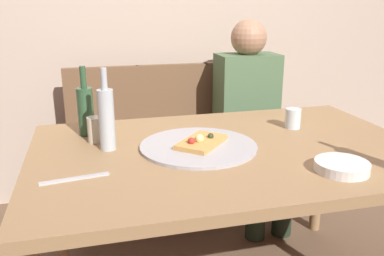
# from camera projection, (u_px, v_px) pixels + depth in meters

# --- Properties ---
(dining_table) EXTENTS (1.52, 0.99, 0.72)m
(dining_table) POSITION_uv_depth(u_px,v_px,m) (228.00, 164.00, 1.62)
(dining_table) COLOR #99754C
(dining_table) RESTS_ON ground_plane
(pizza_tray) EXTENTS (0.46, 0.46, 0.01)m
(pizza_tray) POSITION_uv_depth(u_px,v_px,m) (198.00, 146.00, 1.59)
(pizza_tray) COLOR #ADADB2
(pizza_tray) RESTS_ON dining_table
(pizza_slice_last) EXTENTS (0.24, 0.25, 0.05)m
(pizza_slice_last) POSITION_uv_depth(u_px,v_px,m) (201.00, 142.00, 1.59)
(pizza_slice_last) COLOR tan
(pizza_slice_last) RESTS_ON pizza_tray
(beer_bottle) EXTENTS (0.06, 0.06, 0.31)m
(beer_bottle) POSITION_uv_depth(u_px,v_px,m) (106.00, 118.00, 1.54)
(beer_bottle) COLOR #B2BCC1
(beer_bottle) RESTS_ON dining_table
(water_bottle) EXTENTS (0.07, 0.07, 0.29)m
(water_bottle) POSITION_uv_depth(u_px,v_px,m) (86.00, 110.00, 1.72)
(water_bottle) COLOR #2D5133
(water_bottle) RESTS_ON dining_table
(tumbler_near) EXTENTS (0.07, 0.07, 0.09)m
(tumbler_near) POSITION_uv_depth(u_px,v_px,m) (293.00, 118.00, 1.83)
(tumbler_near) COLOR silver
(tumbler_near) RESTS_ON dining_table
(tumbler_far) EXTENTS (0.06, 0.06, 0.10)m
(tumbler_far) POSITION_uv_depth(u_px,v_px,m) (95.00, 130.00, 1.65)
(tumbler_far) COLOR beige
(tumbler_far) RESTS_ON dining_table
(plate_stack) EXTENTS (0.18, 0.18, 0.03)m
(plate_stack) POSITION_uv_depth(u_px,v_px,m) (342.00, 166.00, 1.37)
(plate_stack) COLOR white
(plate_stack) RESTS_ON dining_table
(table_knife) EXTENTS (0.22, 0.05, 0.01)m
(table_knife) POSITION_uv_depth(u_px,v_px,m) (75.00, 179.00, 1.31)
(table_knife) COLOR #B7B7BC
(table_knife) RESTS_ON dining_table
(chair_left) EXTENTS (0.44, 0.44, 0.90)m
(chair_left) POSITION_uv_depth(u_px,v_px,m) (106.00, 136.00, 2.38)
(chair_left) COLOR brown
(chair_left) RESTS_ON ground_plane
(chair_middle) EXTENTS (0.44, 0.44, 0.90)m
(chair_middle) POSITION_uv_depth(u_px,v_px,m) (178.00, 131.00, 2.49)
(chair_middle) COLOR brown
(chair_middle) RESTS_ON ground_plane
(chair_right) EXTENTS (0.44, 0.44, 0.90)m
(chair_right) POSITION_uv_depth(u_px,v_px,m) (242.00, 126.00, 2.59)
(chair_right) COLOR brown
(chair_right) RESTS_ON ground_plane
(guest_in_sweater) EXTENTS (0.36, 0.56, 1.17)m
(guest_in_sweater) POSITION_uv_depth(u_px,v_px,m) (252.00, 112.00, 2.41)
(guest_in_sweater) COLOR #4C6B47
(guest_in_sweater) RESTS_ON ground_plane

